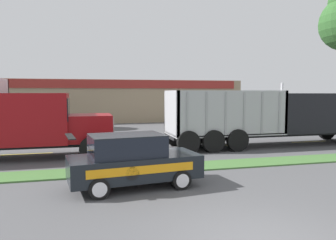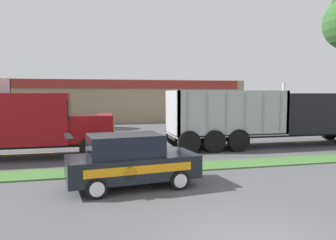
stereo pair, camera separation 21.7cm
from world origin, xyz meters
TOP-DOWN VIEW (x-y plane):
  - grass_verge at (0.00, 6.82)m, footprint 120.00×1.51m
  - centre_line_3 at (-6.15, 11.57)m, footprint 2.40×0.14m
  - centre_line_4 at (-0.75, 11.57)m, footprint 2.40×0.14m
  - centre_line_5 at (4.65, 11.57)m, footprint 2.40×0.14m
  - centre_line_6 at (10.05, 11.57)m, footprint 2.40×0.14m
  - dump_truck_mid at (-7.02, 10.43)m, footprint 11.78×2.86m
  - dump_truck_trail at (7.95, 10.89)m, footprint 12.18×2.82m
  - rally_car at (-1.93, 4.59)m, footprint 4.29×2.22m
  - store_building_backdrop at (-3.89, 32.58)m, footprint 33.85×12.10m

SIDE VIEW (x-z plane):
  - centre_line_3 at x=-6.15m, z-range 0.00..0.01m
  - centre_line_4 at x=-0.75m, z-range 0.00..0.01m
  - centre_line_5 at x=4.65m, z-range 0.00..0.01m
  - centre_line_6 at x=10.05m, z-range 0.00..0.01m
  - grass_verge at x=0.00m, z-range 0.00..0.06m
  - rally_car at x=-1.93m, z-range -0.01..1.74m
  - dump_truck_trail at x=7.95m, z-range -0.21..3.34m
  - dump_truck_mid at x=-7.02m, z-range -0.21..3.45m
  - store_building_backdrop at x=-3.89m, z-range 0.00..4.30m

